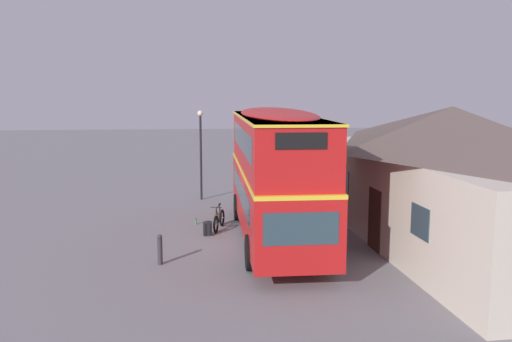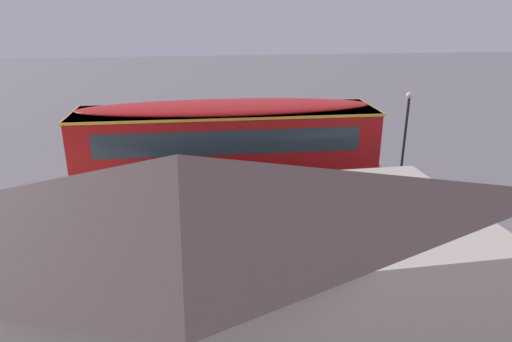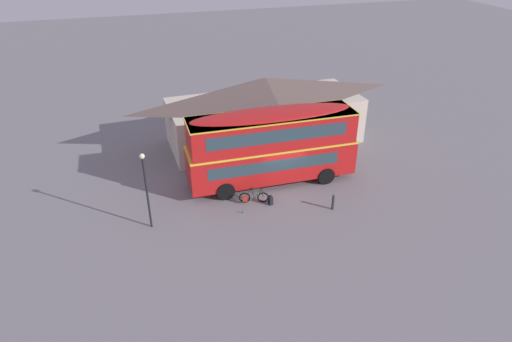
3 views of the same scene
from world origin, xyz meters
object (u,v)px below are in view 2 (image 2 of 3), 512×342
at_px(street_lamp, 405,132).
at_px(water_bottle_green_metal, 284,193).
at_px(touring_bicycle, 269,197).
at_px(kerb_bollard, 168,181).
at_px(backpack_on_ground, 245,195).
at_px(double_decker_bus, 227,162).

bearing_deg(street_lamp, water_bottle_green_metal, -2.58).
xyz_separation_m(touring_bicycle, kerb_bollard, (4.22, -1.98, 0.13)).
distance_m(water_bottle_green_metal, kerb_bollard, 5.17).
height_order(backpack_on_ground, kerb_bollard, kerb_bollard).
bearing_deg(backpack_on_ground, touring_bicycle, 154.41).
height_order(street_lamp, kerb_bollard, street_lamp).
relative_size(double_decker_bus, backpack_on_ground, 18.17).
bearing_deg(kerb_bollard, street_lamp, 172.74).
distance_m(backpack_on_ground, street_lamp, 7.34).
height_order(double_decker_bus, backpack_on_ground, double_decker_bus).
bearing_deg(touring_bicycle, backpack_on_ground, -25.59).
xyz_separation_m(water_bottle_green_metal, street_lamp, (-5.13, 0.23, 2.66)).
bearing_deg(double_decker_bus, kerb_bollard, -58.84).
bearing_deg(backpack_on_ground, water_bottle_green_metal, -165.49).
distance_m(touring_bicycle, water_bottle_green_metal, 1.26).
xyz_separation_m(backpack_on_ground, water_bottle_green_metal, (-1.77, -0.46, -0.18)).
bearing_deg(touring_bicycle, double_decker_bus, 47.87).
height_order(touring_bicycle, water_bottle_green_metal, touring_bicycle).
distance_m(double_decker_bus, backpack_on_ground, 3.51).
relative_size(street_lamp, kerb_bollard, 4.60).
distance_m(street_lamp, kerb_bollard, 10.51).
relative_size(backpack_on_ground, kerb_bollard, 0.59).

